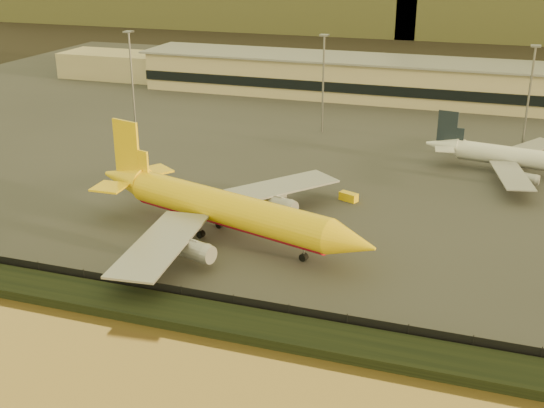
# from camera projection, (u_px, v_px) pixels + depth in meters

# --- Properties ---
(ground) EXTENTS (900.00, 900.00, 0.00)m
(ground) POSITION_uv_depth(u_px,v_px,m) (253.00, 269.00, 106.83)
(ground) COLOR black
(ground) RESTS_ON ground
(embankment) EXTENTS (320.00, 7.00, 1.40)m
(embankment) POSITION_uv_depth(u_px,v_px,m) (209.00, 318.00, 91.59)
(embankment) COLOR black
(embankment) RESTS_ON ground
(tarmac) EXTENTS (320.00, 220.00, 0.20)m
(tarmac) POSITION_uv_depth(u_px,v_px,m) (370.00, 122.00, 190.50)
(tarmac) COLOR #2D2D2D
(tarmac) RESTS_ON ground
(perimeter_fence) EXTENTS (300.00, 0.05, 2.20)m
(perimeter_fence) POSITION_uv_depth(u_px,v_px,m) (220.00, 300.00, 94.90)
(perimeter_fence) COLOR black
(perimeter_fence) RESTS_ON tarmac
(terminal_building) EXTENTS (202.00, 25.00, 12.60)m
(terminal_building) POSITION_uv_depth(u_px,v_px,m) (345.00, 77.00, 219.50)
(terminal_building) COLOR tan
(terminal_building) RESTS_ON tarmac
(apron_light_masts) EXTENTS (152.20, 12.20, 25.40)m
(apron_light_masts) POSITION_uv_depth(u_px,v_px,m) (419.00, 84.00, 162.68)
(apron_light_masts) COLOR slate
(apron_light_masts) RESTS_ON tarmac
(dhl_cargo_jet) EXTENTS (56.78, 54.29, 17.25)m
(dhl_cargo_jet) POSITION_uv_depth(u_px,v_px,m) (224.00, 209.00, 115.79)
(dhl_cargo_jet) COLOR yellow
(dhl_cargo_jet) RESTS_ON tarmac
(white_narrowbody_jet) EXTENTS (42.27, 40.78, 12.17)m
(white_narrowbody_jet) POSITION_uv_depth(u_px,v_px,m) (522.00, 158.00, 147.18)
(white_narrowbody_jet) COLOR silver
(white_narrowbody_jet) RESTS_ON tarmac
(gse_vehicle_yellow) EXTENTS (3.99, 2.87, 1.64)m
(gse_vehicle_yellow) POSITION_uv_depth(u_px,v_px,m) (349.00, 197.00, 133.43)
(gse_vehicle_yellow) COLOR yellow
(gse_vehicle_yellow) RESTS_ON tarmac
(gse_vehicle_white) EXTENTS (4.50, 3.03, 1.86)m
(gse_vehicle_white) POSITION_uv_depth(u_px,v_px,m) (277.00, 191.00, 135.86)
(gse_vehicle_white) COLOR silver
(gse_vehicle_white) RESTS_ON tarmac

